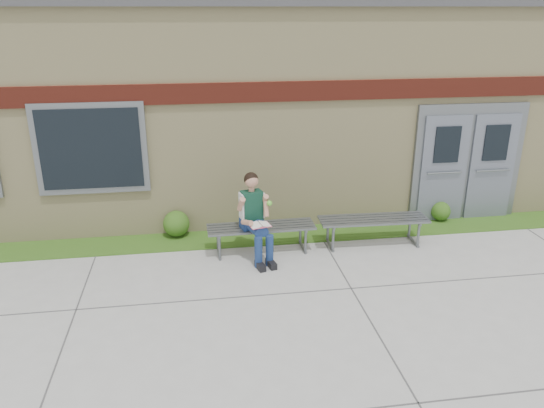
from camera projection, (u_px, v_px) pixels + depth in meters
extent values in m
plane|color=#9E9E99|center=(292.00, 312.00, 7.40)|extent=(80.00, 80.00, 0.00)
cube|color=#284B14|center=(266.00, 236.00, 9.80)|extent=(16.00, 0.80, 0.02)
cube|color=beige|center=(246.00, 99.00, 12.26)|extent=(16.00, 6.00, 4.00)
cube|color=#3F3F42|center=(244.00, 2.00, 11.53)|extent=(16.20, 6.20, 0.20)
cube|color=maroon|center=(263.00, 92.00, 9.24)|extent=(16.00, 0.06, 0.35)
cube|color=slate|center=(91.00, 149.00, 9.13)|extent=(1.90, 0.08, 1.60)
cube|color=black|center=(91.00, 149.00, 9.09)|extent=(1.70, 0.04, 1.40)
cube|color=slate|center=(467.00, 163.00, 10.30)|extent=(2.20, 0.08, 2.30)
cube|color=slate|center=(443.00, 169.00, 10.22)|extent=(0.92, 0.06, 2.10)
cube|color=slate|center=(492.00, 167.00, 10.36)|extent=(0.92, 0.06, 2.10)
cube|color=slate|center=(261.00, 227.00, 9.07)|extent=(1.85, 0.54, 0.04)
cube|color=slate|center=(219.00, 243.00, 9.05)|extent=(0.05, 0.51, 0.42)
cube|color=slate|center=(303.00, 238.00, 9.26)|extent=(0.05, 0.51, 0.42)
cube|color=slate|center=(373.00, 219.00, 9.34)|extent=(1.93, 0.59, 0.04)
cube|color=slate|center=(331.00, 235.00, 9.32)|extent=(0.06, 0.53, 0.44)
cube|color=slate|center=(413.00, 230.00, 9.54)|extent=(0.06, 0.53, 0.44)
cube|color=navy|center=(251.00, 223.00, 8.96)|extent=(0.41, 0.33, 0.17)
cube|color=#0E331E|center=(252.00, 205.00, 8.82)|extent=(0.38, 0.29, 0.49)
sphere|color=tan|center=(252.00, 181.00, 8.67)|extent=(0.27, 0.27, 0.22)
sphere|color=black|center=(251.00, 179.00, 8.68)|extent=(0.28, 0.28, 0.23)
cylinder|color=navy|center=(252.00, 229.00, 8.68)|extent=(0.26, 0.47, 0.16)
cylinder|color=navy|center=(263.00, 227.00, 8.74)|extent=(0.26, 0.47, 0.16)
cylinder|color=navy|center=(258.00, 252.00, 8.57)|extent=(0.13, 0.13, 0.53)
cylinder|color=navy|center=(270.00, 250.00, 8.64)|extent=(0.13, 0.13, 0.53)
cube|color=black|center=(260.00, 266.00, 8.58)|extent=(0.17, 0.29, 0.11)
cube|color=black|center=(271.00, 264.00, 8.65)|extent=(0.17, 0.29, 0.11)
cylinder|color=tan|center=(241.00, 204.00, 8.68)|extent=(0.15, 0.25, 0.28)
cylinder|color=tan|center=(264.00, 201.00, 8.82)|extent=(0.15, 0.25, 0.28)
cube|color=white|center=(260.00, 225.00, 8.56)|extent=(0.38, 0.30, 0.02)
cube|color=#E25474|center=(260.00, 225.00, 8.57)|extent=(0.38, 0.31, 0.01)
sphere|color=#64D137|center=(269.00, 203.00, 8.69)|extent=(0.09, 0.09, 0.09)
sphere|color=#284B14|center=(176.00, 224.00, 9.72)|extent=(0.48, 0.48, 0.48)
sphere|color=#284B14|center=(441.00, 211.00, 10.46)|extent=(0.38, 0.38, 0.38)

